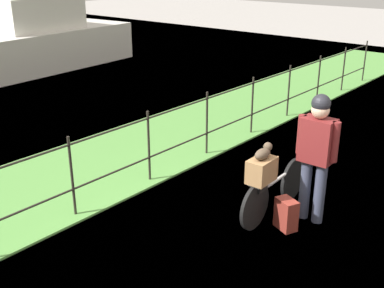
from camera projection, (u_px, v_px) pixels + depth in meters
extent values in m
plane|color=#9E9993|center=(249.00, 257.00, 5.40)|extent=(60.00, 60.00, 0.00)
cube|color=#569342|center=(72.00, 176.00, 7.38)|extent=(27.00, 2.40, 0.03)
cylinder|color=#28231E|center=(72.00, 177.00, 6.07)|extent=(0.04, 0.04, 1.12)
cylinder|color=#28231E|center=(149.00, 147.00, 7.06)|extent=(0.04, 0.04, 1.12)
cylinder|color=#28231E|center=(207.00, 124.00, 8.04)|extent=(0.04, 0.04, 1.12)
cylinder|color=#28231E|center=(252.00, 106.00, 9.03)|extent=(0.04, 0.04, 1.12)
cylinder|color=#28231E|center=(289.00, 92.00, 10.01)|extent=(0.04, 0.04, 1.12)
cylinder|color=#28231E|center=(318.00, 80.00, 11.00)|extent=(0.04, 0.04, 1.12)
cylinder|color=#28231E|center=(343.00, 70.00, 11.98)|extent=(0.04, 0.04, 1.12)
cylinder|color=#28231E|center=(365.00, 61.00, 12.97)|extent=(0.04, 0.04, 1.12)
cylinder|color=#28231E|center=(114.00, 172.00, 6.63)|extent=(18.00, 0.03, 0.03)
cylinder|color=#28231E|center=(111.00, 131.00, 6.40)|extent=(18.00, 0.03, 0.03)
cylinder|color=black|center=(293.00, 179.00, 6.61)|extent=(0.61, 0.06, 0.61)
cylinder|color=black|center=(255.00, 207.00, 5.88)|extent=(0.61, 0.06, 0.61)
cylinder|color=#BCB7B2|center=(276.00, 181.00, 6.18)|extent=(0.78, 0.06, 0.04)
cube|color=black|center=(261.00, 188.00, 5.90)|extent=(0.20, 0.10, 0.06)
cube|color=slate|center=(261.00, 182.00, 5.86)|extent=(0.36, 0.17, 0.02)
cube|color=olive|center=(262.00, 170.00, 5.80)|extent=(0.39, 0.25, 0.30)
ellipsoid|color=#4C3D2D|center=(263.00, 154.00, 5.73)|extent=(0.28, 0.15, 0.13)
sphere|color=#4C3D2D|center=(268.00, 147.00, 5.79)|extent=(0.11, 0.11, 0.11)
cylinder|color=#383D51|center=(305.00, 189.00, 6.11)|extent=(0.14, 0.14, 0.82)
cylinder|color=#383D51|center=(320.00, 193.00, 6.00)|extent=(0.14, 0.14, 0.82)
cube|color=maroon|center=(317.00, 140.00, 5.80)|extent=(0.27, 0.41, 0.56)
cylinder|color=maroon|center=(301.00, 134.00, 5.92)|extent=(0.10, 0.10, 0.50)
cylinder|color=maroon|center=(335.00, 142.00, 5.66)|extent=(0.10, 0.10, 0.50)
sphere|color=tan|center=(320.00, 110.00, 5.66)|extent=(0.22, 0.22, 0.22)
sphere|color=black|center=(321.00, 104.00, 5.63)|extent=(0.23, 0.23, 0.23)
cube|color=maroon|center=(286.00, 214.00, 5.92)|extent=(0.28, 0.33, 0.40)
cube|color=silver|center=(39.00, 49.00, 14.61)|extent=(6.16, 2.75, 1.17)
cube|color=silver|center=(35.00, 13.00, 14.22)|extent=(2.76, 1.79, 0.97)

